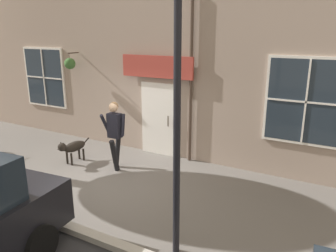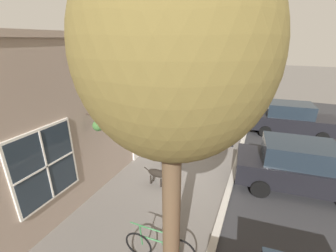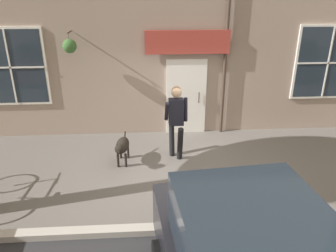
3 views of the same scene
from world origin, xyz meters
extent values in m
plane|color=#66605B|center=(0.00, 0.00, 0.00)|extent=(90.00, 90.00, 0.00)
cube|color=#B2ADA3|center=(2.00, 0.00, 0.06)|extent=(0.20, 28.00, 0.12)
cube|color=gray|center=(-2.35, 0.00, 2.49)|extent=(0.30, 18.00, 4.98)
cube|color=white|center=(-2.18, 0.29, 1.05)|extent=(0.10, 1.10, 2.10)
cube|color=#232D38|center=(-2.15, 0.29, 1.00)|extent=(0.03, 0.90, 1.90)
cylinder|color=#47382D|center=(-2.09, 0.64, 1.05)|extent=(0.03, 0.03, 0.30)
cube|color=#AD3D33|center=(-2.08, 0.29, 2.55)|extent=(0.08, 2.20, 0.60)
cylinder|color=#47382D|center=(-2.12, 1.31, 2.24)|extent=(0.09, 0.09, 4.48)
cylinder|color=#47382D|center=(-1.96, -2.63, 2.84)|extent=(0.44, 0.04, 0.04)
cylinder|color=#47382D|center=(-1.78, -2.63, 2.66)|extent=(0.01, 0.01, 0.34)
cone|color=#2D2823|center=(-1.78, -2.63, 2.44)|extent=(0.32, 0.32, 0.18)
sphere|color=#3D6B33|center=(-1.78, -2.63, 2.53)|extent=(0.34, 0.34, 0.34)
cube|color=white|center=(-2.18, -4.26, 1.95)|extent=(0.08, 1.82, 2.02)
cube|color=#232D38|center=(-2.15, -4.26, 1.95)|extent=(0.03, 1.70, 1.90)
cube|color=white|center=(-2.13, -4.26, 1.95)|extent=(0.04, 0.04, 1.90)
cube|color=white|center=(-2.13, -4.26, 1.95)|extent=(0.04, 1.70, 0.04)
cube|color=white|center=(-2.18, 4.16, 1.95)|extent=(0.08, 1.82, 2.02)
cube|color=#232D38|center=(-2.15, 4.16, 1.95)|extent=(0.03, 1.70, 1.90)
cube|color=white|center=(-2.13, 4.16, 1.95)|extent=(0.04, 0.04, 1.90)
cube|color=white|center=(-2.13, 4.16, 1.95)|extent=(0.04, 1.70, 0.04)
cylinder|color=black|center=(-0.49, -0.03, 0.43)|extent=(0.31, 0.14, 0.87)
cylinder|color=black|center=(-0.84, -0.20, 0.43)|extent=(0.31, 0.14, 0.87)
cube|color=black|center=(-0.66, -0.12, 1.18)|extent=(0.23, 0.35, 0.63)
sphere|color=tan|center=(-0.64, -0.11, 1.65)|extent=(0.24, 0.24, 0.24)
sphere|color=brown|center=(-0.67, -0.12, 1.68)|extent=(0.23, 0.23, 0.23)
cylinder|color=black|center=(-0.71, 0.11, 1.21)|extent=(0.16, 0.09, 0.57)
cylinder|color=black|center=(-0.56, -0.34, 1.23)|extent=(0.33, 0.09, 0.52)
ellipsoid|color=black|center=(-0.48, -1.38, 0.46)|extent=(0.73, 0.35, 0.27)
cylinder|color=black|center=(-0.26, -1.31, 0.17)|extent=(0.06, 0.06, 0.34)
cylinder|color=black|center=(-0.27, -1.49, 0.17)|extent=(0.06, 0.06, 0.34)
cylinder|color=black|center=(-0.68, -1.27, 0.17)|extent=(0.06, 0.06, 0.34)
cylinder|color=black|center=(-0.70, -1.45, 0.17)|extent=(0.06, 0.06, 0.34)
sphere|color=black|center=(-0.06, -1.41, 0.56)|extent=(0.22, 0.22, 0.22)
cone|color=black|center=(0.05, -1.42, 0.54)|extent=(0.11, 0.10, 0.09)
cone|color=black|center=(-0.07, -1.36, 0.66)|extent=(0.06, 0.06, 0.07)
cone|color=black|center=(-0.08, -1.46, 0.66)|extent=(0.06, 0.06, 0.07)
cylinder|color=black|center=(-0.91, -1.35, 0.51)|extent=(0.21, 0.05, 0.14)
cylinder|color=black|center=(2.81, 1.10, 0.31)|extent=(0.63, 0.24, 0.62)
camera|label=1|loc=(5.66, 4.93, 3.47)|focal=35.00mm
camera|label=2|loc=(2.63, -7.54, 4.94)|focal=24.00mm
camera|label=3|loc=(6.43, -0.78, 3.82)|focal=35.00mm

